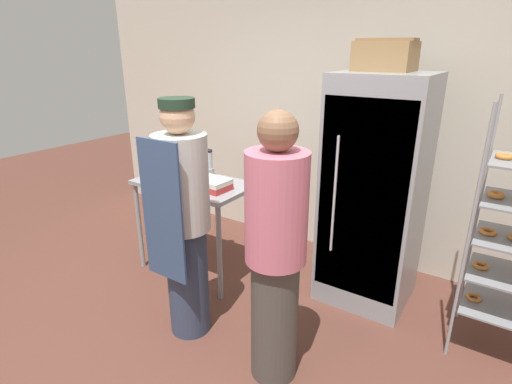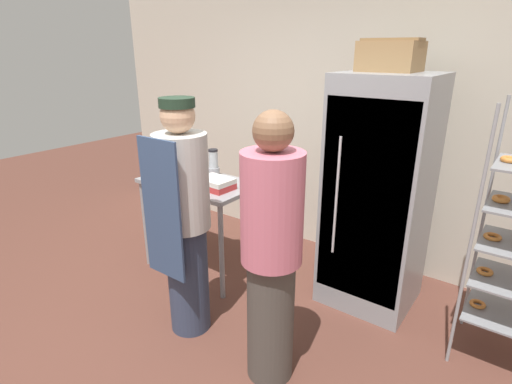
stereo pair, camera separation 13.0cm
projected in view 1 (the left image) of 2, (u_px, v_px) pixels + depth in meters
The scene contains 10 objects.
ground_plane at pixel (200, 378), 2.63m from camera, with size 14.00×14.00×0.00m, color brown.
back_wall at pixel (347, 106), 3.89m from camera, with size 6.40×0.12×3.05m, color beige.
refrigerator at pixel (374, 194), 3.23m from camera, with size 0.72×0.70×1.89m.
prep_counter at pixel (194, 194), 3.68m from camera, with size 1.07×0.61×0.90m.
donut_box at pixel (171, 176), 3.67m from camera, with size 0.27×0.22×0.26m.
blender_pitcher at pixel (208, 165), 3.76m from camera, with size 0.11×0.11×0.26m.
binder_stack at pixel (212, 184), 3.42m from camera, with size 0.31×0.24×0.10m.
cardboard_storage_box at pixel (386, 56), 2.95m from camera, with size 0.42×0.36×0.23m.
person_baker at pixel (184, 220), 2.80m from camera, with size 0.37×0.39×1.76m.
person_customer at pixel (276, 253), 2.39m from camera, with size 0.37×0.37×1.75m.
Camera 1 is at (1.45, -1.51, 2.05)m, focal length 28.00 mm.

